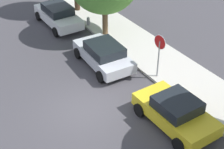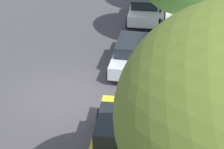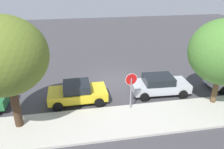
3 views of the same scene
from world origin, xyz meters
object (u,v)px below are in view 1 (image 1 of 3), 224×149
(parked_car_silver, at_px, (104,54))
(parked_car_yellow, at_px, (175,112))
(stop_sign, at_px, (159,49))
(parked_car_white, at_px, (58,15))
(fire_hydrant, at_px, (88,22))

(parked_car_silver, height_order, parked_car_yellow, parked_car_yellow)
(stop_sign, height_order, parked_car_silver, stop_sign)
(parked_car_silver, xyz_separation_m, parked_car_yellow, (5.89, 0.11, -0.00))
(parked_car_yellow, xyz_separation_m, parked_car_white, (-11.99, -0.04, 0.03))
(parked_car_yellow, relative_size, fire_hydrant, 5.49)
(stop_sign, xyz_separation_m, parked_car_white, (-8.72, -1.67, -1.02))
(stop_sign, height_order, parked_car_white, stop_sign)
(parked_car_yellow, distance_m, parked_car_white, 11.99)
(stop_sign, distance_m, parked_car_yellow, 3.80)
(stop_sign, xyz_separation_m, parked_car_silver, (-2.62, -1.74, -1.05))
(stop_sign, relative_size, parked_car_yellow, 0.66)
(stop_sign, bearing_deg, parked_car_yellow, -26.51)
(stop_sign, relative_size, parked_car_silver, 0.62)
(parked_car_silver, distance_m, parked_car_yellow, 5.89)
(stop_sign, bearing_deg, parked_car_silver, -146.35)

